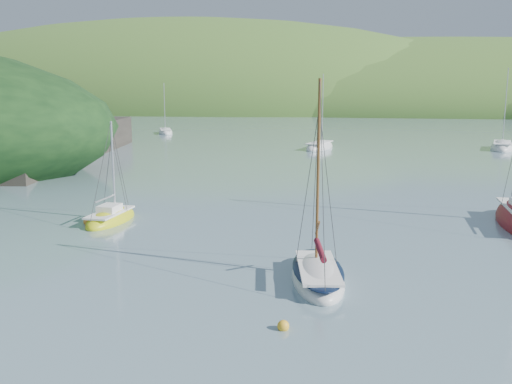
% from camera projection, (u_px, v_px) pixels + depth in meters
% --- Properties ---
extents(ground, '(700.00, 700.00, 0.00)m').
position_uv_depth(ground, '(227.00, 288.00, 22.45)').
color(ground, slate).
rests_on(ground, ground).
extents(shoreline_hills, '(690.00, 135.00, 56.00)m').
position_uv_depth(shoreline_hills, '(329.00, 108.00, 190.21)').
color(shoreline_hills, '#396C29').
rests_on(shoreline_hills, ground).
extents(daysailer_white, '(3.14, 5.96, 8.71)m').
position_uv_depth(daysailer_white, '(318.00, 276.00, 23.21)').
color(daysailer_white, white).
rests_on(daysailer_white, ground).
extents(sailboat_yellow, '(2.04, 4.84, 6.35)m').
position_uv_depth(sailboat_yellow, '(111.00, 219.00, 33.16)').
color(sailboat_yellow, '#CED517').
rests_on(sailboat_yellow, ground).
extents(distant_sloop_a, '(3.99, 7.29, 9.87)m').
position_uv_depth(distant_sloop_a, '(320.00, 147.00, 70.05)').
color(distant_sloop_a, white).
rests_on(distant_sloop_a, ground).
extents(distant_sloop_b, '(4.05, 7.83, 10.64)m').
position_uv_depth(distant_sloop_b, '(502.00, 148.00, 69.60)').
color(distant_sloop_b, white).
rests_on(distant_sloop_b, ground).
extents(distant_sloop_c, '(4.44, 6.47, 8.74)m').
position_uv_depth(distant_sloop_c, '(166.00, 133.00, 91.57)').
color(distant_sloop_c, white).
rests_on(distant_sloop_c, ground).
extents(mooring_buoys, '(25.20, 12.27, 0.49)m').
position_uv_depth(mooring_buoys, '(323.00, 252.00, 26.85)').
color(mooring_buoys, yellow).
rests_on(mooring_buoys, ground).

